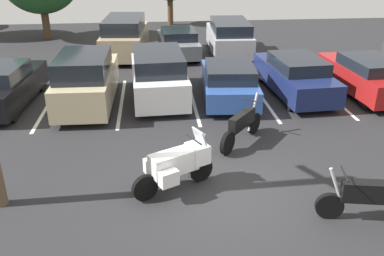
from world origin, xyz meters
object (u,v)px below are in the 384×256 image
object	(u,v)px
car_white	(158,75)
car_blue	(229,81)
motorcycle_touring	(177,164)
car_far_silver	(229,37)
motorcycle_third	(242,125)
car_red	(365,75)
car_navy	(295,76)
car_far_grey	(178,42)
motorcycle_second	(367,197)
car_far_tan	(125,37)
car_champagne	(87,80)
car_black	(2,86)

from	to	relation	value
car_white	car_blue	distance (m)	2.62
motorcycle_touring	car_white	world-z (taller)	car_white
car_far_silver	motorcycle_third	bearing A→B (deg)	-98.02
car_white	car_red	distance (m)	7.92
motorcycle_touring	car_navy	size ratio (longest dim) A/B	0.41
car_blue	car_far_grey	xyz separation A→B (m)	(-1.45, 6.47, -0.00)
motorcycle_second	car_far_tan	distance (m)	15.40
motorcycle_touring	car_white	size ratio (longest dim) A/B	0.44
car_champagne	car_far_grey	world-z (taller)	car_champagne
car_black	car_far_silver	distance (m)	11.42
car_far_grey	car_blue	bearing A→B (deg)	-77.39
motorcycle_touring	car_black	xyz separation A→B (m)	(-5.84, 6.07, 0.07)
motorcycle_third	car_white	bearing A→B (deg)	120.26
car_black	car_champagne	bearing A→B (deg)	-4.74
motorcycle_third	car_champagne	bearing A→B (deg)	144.22
car_far_silver	car_far_tan	bearing A→B (deg)	179.56
car_blue	car_navy	xyz separation A→B (m)	(2.61, 0.33, 0.05)
motorcycle_second	car_white	world-z (taller)	car_white
car_navy	car_blue	bearing A→B (deg)	-172.86
motorcycle_third	car_far_silver	bearing A→B (deg)	81.98
car_blue	car_far_silver	distance (m)	6.78
car_champagne	car_far_grey	distance (m)	7.58
car_black	car_navy	xyz separation A→B (m)	(10.75, 0.23, -0.01)
car_champagne	car_far_grey	size ratio (longest dim) A/B	1.09
car_navy	motorcycle_second	bearing A→B (deg)	-97.16
motorcycle_touring	car_blue	size ratio (longest dim) A/B	0.45
car_navy	motorcycle_third	bearing A→B (deg)	-125.71
car_blue	car_black	bearing A→B (deg)	179.29
car_black	car_far_grey	size ratio (longest dim) A/B	1.07
motorcycle_second	car_far_grey	bearing A→B (deg)	102.31
car_black	car_blue	size ratio (longest dim) A/B	1.04
car_champagne	car_black	bearing A→B (deg)	175.26
car_champagne	car_far_tan	size ratio (longest dim) A/B	0.93
car_red	car_white	bearing A→B (deg)	178.33
motorcycle_third	car_far_silver	size ratio (longest dim) A/B	0.41
car_white	car_far_silver	size ratio (longest dim) A/B	0.98
motorcycle_touring	car_far_tan	distance (m)	12.81
car_white	car_blue	bearing A→B (deg)	-7.41
motorcycle_touring	car_champagne	distance (m)	6.48
car_far_grey	car_far_silver	distance (m)	2.66
car_red	motorcycle_second	bearing A→B (deg)	-115.69
motorcycle_third	car_blue	xyz separation A→B (m)	(0.26, 3.67, 0.13)
car_black	car_far_tan	xyz separation A→B (m)	(4.03, 6.60, 0.23)
car_blue	car_far_silver	bearing A→B (deg)	79.79
car_blue	motorcycle_touring	bearing A→B (deg)	-111.08
car_champagne	car_far_silver	size ratio (longest dim) A/B	1.01
motorcycle_second	car_white	xyz separation A→B (m)	(-4.21, 7.92, 0.34)
car_navy	car_red	size ratio (longest dim) A/B	1.03
car_far_silver	car_champagne	bearing A→B (deg)	-132.94
motorcycle_third	car_far_tan	bearing A→B (deg)	110.36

